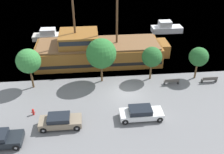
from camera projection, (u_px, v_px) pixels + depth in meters
ground_plane at (125, 93)px, 30.26m from camera, size 160.00×160.00×0.00m
pirate_ship at (97, 51)px, 36.27m from camera, size 19.24×6.07×11.13m
moored_boat_dockside at (50, 35)px, 43.95m from camera, size 6.36×2.19×1.89m
moored_boat_outer at (166, 28)px, 46.72m from camera, size 5.64×2.20×2.13m
parked_car_curb_front at (141, 113)px, 26.12m from camera, size 4.53×1.81×1.36m
parked_car_curb_rear at (60, 121)px, 25.04m from camera, size 4.24×1.78×1.38m
fire_hydrant at (33, 112)px, 26.75m from camera, size 0.42×0.25×0.76m
bench_promenade_east at (172, 81)px, 31.73m from camera, size 1.91×0.45×0.85m
bench_promenade_west at (210, 79)px, 32.13m from camera, size 2.00×0.45×0.85m
tree_row_east at (28, 61)px, 29.47m from camera, size 2.94×2.94×5.19m
tree_row_mideast at (101, 54)px, 30.54m from camera, size 3.74×3.74×5.87m
tree_row_midwest at (152, 57)px, 31.45m from camera, size 2.59×2.59×4.52m
tree_row_west at (199, 57)px, 31.65m from camera, size 2.45×2.45×4.37m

